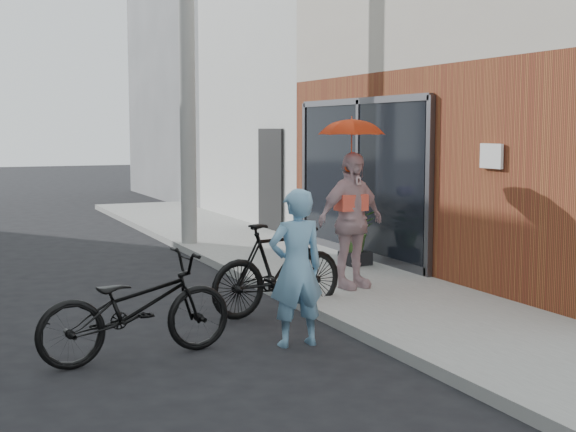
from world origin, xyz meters
TOP-DOWN VIEW (x-y plane):
  - ground at (0.00, 0.00)m, footprint 80.00×80.00m
  - sidewalk at (2.10, 2.00)m, footprint 2.20×24.00m
  - curb at (0.94, 2.00)m, footprint 0.12×24.00m
  - plaster_building at (7.20, 9.00)m, footprint 8.00×6.00m
  - east_building_far at (7.20, 16.00)m, footprint 8.00×8.00m
  - utility_pole at (1.10, 6.00)m, footprint 0.28×0.28m
  - officer at (0.22, -0.58)m, footprint 0.58×0.39m
  - bike_left at (-1.34, -0.41)m, footprint 1.96×0.90m
  - bike_right at (0.60, 0.77)m, footprint 1.85×0.84m
  - kimono_woman at (1.81, 1.25)m, footprint 1.09×0.65m
  - parasol at (1.81, 1.25)m, footprint 0.79×0.79m
  - planter at (2.71, 2.77)m, footprint 0.43×0.43m
  - potted_plant at (2.71, 2.77)m, footprint 0.56×0.49m

SIDE VIEW (x-z plane):
  - ground at x=0.00m, z-range 0.00..0.00m
  - sidewalk at x=2.10m, z-range 0.00..0.12m
  - curb at x=0.94m, z-range 0.00..0.12m
  - planter at x=2.71m, z-range 0.12..0.32m
  - bike_left at x=-1.34m, z-range 0.00..0.99m
  - bike_right at x=0.60m, z-range 0.00..1.07m
  - potted_plant at x=2.71m, z-range 0.32..0.94m
  - officer at x=0.22m, z-range 0.00..1.57m
  - kimono_woman at x=1.81m, z-range 0.12..1.86m
  - parasol at x=1.81m, z-range 1.86..2.55m
  - plaster_building at x=7.20m, z-range 0.00..7.00m
  - east_building_far at x=7.20m, z-range 0.00..7.00m
  - utility_pole at x=1.10m, z-range 0.00..7.00m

